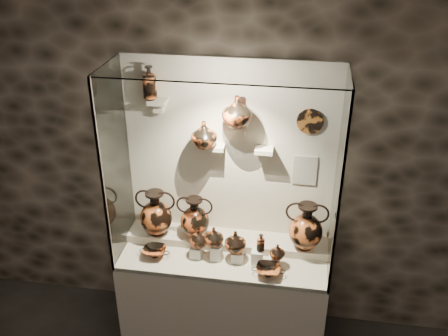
# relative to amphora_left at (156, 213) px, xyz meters

# --- Properties ---
(wall_back) EXTENTS (5.00, 0.02, 3.20)m
(wall_back) POSITION_rel_amphora_left_xyz_m (0.59, 0.19, 0.50)
(wall_back) COLOR black
(wall_back) RESTS_ON ground
(plinth) EXTENTS (1.70, 0.60, 0.80)m
(plinth) POSITION_rel_amphora_left_xyz_m (0.59, -0.13, -0.70)
(plinth) COLOR beige
(plinth) RESTS_ON floor
(front_tier) EXTENTS (1.68, 0.58, 0.03)m
(front_tier) POSITION_rel_amphora_left_xyz_m (0.59, -0.13, -0.29)
(front_tier) COLOR #BDAD92
(front_tier) RESTS_ON plinth
(rear_tier) EXTENTS (1.70, 0.25, 0.10)m
(rear_tier) POSITION_rel_amphora_left_xyz_m (0.59, 0.05, -0.25)
(rear_tier) COLOR #BDAD92
(rear_tier) RESTS_ON plinth
(back_panel) EXTENTS (1.70, 0.03, 1.60)m
(back_panel) POSITION_rel_amphora_left_xyz_m (0.59, 0.19, 0.50)
(back_panel) COLOR beige
(back_panel) RESTS_ON plinth
(glass_front) EXTENTS (1.70, 0.01, 1.60)m
(glass_front) POSITION_rel_amphora_left_xyz_m (0.59, -0.42, 0.50)
(glass_front) COLOR white
(glass_front) RESTS_ON plinth
(glass_left) EXTENTS (0.01, 0.60, 1.60)m
(glass_left) POSITION_rel_amphora_left_xyz_m (-0.25, -0.13, 0.50)
(glass_left) COLOR white
(glass_left) RESTS_ON plinth
(glass_right) EXTENTS (0.01, 0.60, 1.60)m
(glass_right) POSITION_rel_amphora_left_xyz_m (1.44, -0.13, 0.50)
(glass_right) COLOR white
(glass_right) RESTS_ON plinth
(glass_top) EXTENTS (1.70, 0.60, 0.01)m
(glass_top) POSITION_rel_amphora_left_xyz_m (0.59, -0.13, 1.29)
(glass_top) COLOR white
(glass_top) RESTS_ON back_panel
(frame_post_left) EXTENTS (0.02, 0.02, 1.60)m
(frame_post_left) POSITION_rel_amphora_left_xyz_m (-0.25, -0.42, 0.50)
(frame_post_left) COLOR gray
(frame_post_left) RESTS_ON plinth
(frame_post_right) EXTENTS (0.02, 0.02, 1.60)m
(frame_post_right) POSITION_rel_amphora_left_xyz_m (1.43, -0.42, 0.50)
(frame_post_right) COLOR gray
(frame_post_right) RESTS_ON plinth
(pedestal_a) EXTENTS (0.09, 0.09, 0.10)m
(pedestal_a) POSITION_rel_amphora_left_xyz_m (0.37, -0.18, -0.22)
(pedestal_a) COLOR beige
(pedestal_a) RESTS_ON front_tier
(pedestal_b) EXTENTS (0.09, 0.09, 0.13)m
(pedestal_b) POSITION_rel_amphora_left_xyz_m (0.54, -0.18, -0.21)
(pedestal_b) COLOR beige
(pedestal_b) RESTS_ON front_tier
(pedestal_c) EXTENTS (0.09, 0.09, 0.09)m
(pedestal_c) POSITION_rel_amphora_left_xyz_m (0.71, -0.18, -0.23)
(pedestal_c) COLOR beige
(pedestal_c) RESTS_ON front_tier
(pedestal_d) EXTENTS (0.09, 0.09, 0.12)m
(pedestal_d) POSITION_rel_amphora_left_xyz_m (0.87, -0.18, -0.21)
(pedestal_d) COLOR beige
(pedestal_d) RESTS_ON front_tier
(pedestal_e) EXTENTS (0.09, 0.09, 0.08)m
(pedestal_e) POSITION_rel_amphora_left_xyz_m (1.01, -0.18, -0.23)
(pedestal_e) COLOR beige
(pedestal_e) RESTS_ON front_tier
(bracket_ul) EXTENTS (0.14, 0.12, 0.04)m
(bracket_ul) POSITION_rel_amphora_left_xyz_m (0.04, 0.11, 0.95)
(bracket_ul) COLOR beige
(bracket_ul) RESTS_ON back_panel
(bracket_ca) EXTENTS (0.14, 0.12, 0.04)m
(bracket_ca) POSITION_rel_amphora_left_xyz_m (0.49, 0.11, 0.60)
(bracket_ca) COLOR beige
(bracket_ca) RESTS_ON back_panel
(bracket_cb) EXTENTS (0.10, 0.12, 0.04)m
(bracket_cb) POSITION_rel_amphora_left_xyz_m (0.69, 0.11, 0.80)
(bracket_cb) COLOR beige
(bracket_cb) RESTS_ON back_panel
(bracket_cc) EXTENTS (0.14, 0.12, 0.04)m
(bracket_cc) POSITION_rel_amphora_left_xyz_m (0.87, 0.11, 0.60)
(bracket_cc) COLOR beige
(bracket_cc) RESTS_ON back_panel
(amphora_left) EXTENTS (0.35, 0.35, 0.41)m
(amphora_left) POSITION_rel_amphora_left_xyz_m (0.00, 0.00, 0.00)
(amphora_left) COLOR #BC5524
(amphora_left) RESTS_ON rear_tier
(amphora_mid) EXTENTS (0.36, 0.36, 0.37)m
(amphora_mid) POSITION_rel_amphora_left_xyz_m (0.33, 0.02, -0.02)
(amphora_mid) COLOR #C65123
(amphora_mid) RESTS_ON rear_tier
(amphora_right) EXTENTS (0.40, 0.40, 0.41)m
(amphora_right) POSITION_rel_amphora_left_xyz_m (1.24, -0.00, 0.00)
(amphora_right) COLOR #BC5524
(amphora_right) RESTS_ON rear_tier
(jug_a) EXTENTS (0.17, 0.17, 0.16)m
(jug_a) POSITION_rel_amphora_left_xyz_m (0.40, -0.16, -0.09)
(jug_a) COLOR #BC5524
(jug_a) RESTS_ON pedestal_a
(jug_b) EXTENTS (0.18, 0.18, 0.16)m
(jug_b) POSITION_rel_amphora_left_xyz_m (0.52, -0.17, -0.06)
(jug_b) COLOR #C65123
(jug_b) RESTS_ON pedestal_b
(jug_c) EXTENTS (0.21, 0.21, 0.18)m
(jug_c) POSITION_rel_amphora_left_xyz_m (0.70, -0.16, -0.09)
(jug_c) COLOR #BC5524
(jug_c) RESTS_ON pedestal_c
(jug_e) EXTENTS (0.13, 0.13, 0.13)m
(jug_e) POSITION_rel_amphora_left_xyz_m (1.03, -0.19, -0.13)
(jug_e) COLOR #BC5524
(jug_e) RESTS_ON pedestal_e
(lekythos_small) EXTENTS (0.09, 0.09, 0.17)m
(lekythos_small) POSITION_rel_amphora_left_xyz_m (0.90, -0.17, -0.07)
(lekythos_small) COLOR #C65123
(lekythos_small) RESTS_ON pedestal_d
(kylix_left) EXTENTS (0.26, 0.23, 0.10)m
(kylix_left) POSITION_rel_amphora_left_xyz_m (0.04, -0.23, -0.22)
(kylix_left) COLOR #C65123
(kylix_left) RESTS_ON front_tier
(kylix_right) EXTENTS (0.27, 0.24, 0.10)m
(kylix_right) POSITION_rel_amphora_left_xyz_m (0.98, -0.31, -0.22)
(kylix_right) COLOR #BC5524
(kylix_right) RESTS_ON front_tier
(lekythos_tall) EXTENTS (0.15, 0.15, 0.29)m
(lekythos_tall) POSITION_rel_amphora_left_xyz_m (-0.01, 0.10, 1.11)
(lekythos_tall) COLOR #BC5524
(lekythos_tall) RESTS_ON bracket_ul
(ovoid_vase_a) EXTENTS (0.24, 0.24, 0.21)m
(ovoid_vase_a) POSITION_rel_amphora_left_xyz_m (0.41, 0.06, 0.72)
(ovoid_vase_a) COLOR #C65123
(ovoid_vase_a) RESTS_ON bracket_ca
(ovoid_vase_b) EXTENTS (0.28, 0.28, 0.24)m
(ovoid_vase_b) POSITION_rel_amphora_left_xyz_m (0.67, 0.05, 0.93)
(ovoid_vase_b) COLOR #C65123
(ovoid_vase_b) RESTS_ON bracket_cb
(wall_plate) EXTENTS (0.20, 0.02, 0.20)m
(wall_plate) POSITION_rel_amphora_left_xyz_m (1.21, 0.16, 0.84)
(wall_plate) COLOR #9D571E
(wall_plate) RESTS_ON back_panel
(info_placard) EXTENTS (0.19, 0.01, 0.25)m
(info_placard) POSITION_rel_amphora_left_xyz_m (1.20, 0.17, 0.42)
(info_placard) COLOR beige
(info_placard) RESTS_ON back_panel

